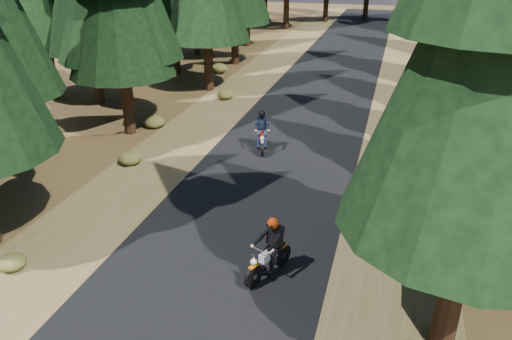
% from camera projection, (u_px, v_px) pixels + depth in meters
% --- Properties ---
extents(ground, '(120.00, 120.00, 0.00)m').
position_uv_depth(ground, '(243.00, 222.00, 15.48)').
color(ground, '#483619').
rests_on(ground, ground).
extents(road, '(6.00, 100.00, 0.01)m').
position_uv_depth(road, '(280.00, 160.00, 19.85)').
color(road, black).
rests_on(road, ground).
extents(shoulder_l, '(3.20, 100.00, 0.01)m').
position_uv_depth(shoulder_l, '(174.00, 148.00, 20.99)').
color(shoulder_l, brown).
rests_on(shoulder_l, ground).
extents(shoulder_r, '(3.20, 100.00, 0.01)m').
position_uv_depth(shoulder_r, '(399.00, 173.00, 18.71)').
color(shoulder_r, brown).
rests_on(shoulder_r, ground).
extents(log_near, '(5.71, 0.87, 0.32)m').
position_uv_depth(log_near, '(494.00, 142.00, 21.18)').
color(log_near, '#4C4233').
rests_on(log_near, ground).
extents(understory_shrubs, '(16.05, 30.83, 0.66)m').
position_uv_depth(understory_shrubs, '(308.00, 131.00, 22.07)').
color(understory_shrubs, '#474C1E').
rests_on(understory_shrubs, ground).
extents(rider_lead, '(1.26, 1.90, 1.64)m').
position_uv_depth(rider_lead, '(269.00, 258.00, 12.75)').
color(rider_lead, silver).
rests_on(rider_lead, road).
extents(rider_follow, '(1.06, 1.95, 1.66)m').
position_uv_depth(rider_follow, '(262.00, 138.00, 20.53)').
color(rider_follow, '#9F1A0A').
rests_on(rider_follow, road).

